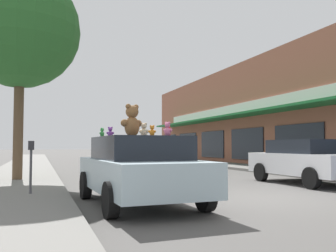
% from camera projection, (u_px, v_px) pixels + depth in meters
% --- Properties ---
extents(ground_plane, '(260.00, 260.00, 0.00)m').
position_uv_depth(ground_plane, '(267.00, 199.00, 9.08)').
color(ground_plane, '#514F4C').
extents(sidewalk_near, '(2.74, 90.00, 0.14)m').
position_uv_depth(sidewalk_near, '(2.00, 209.00, 7.15)').
color(sidewalk_near, slate).
rests_on(sidewalk_near, ground_plane).
extents(plush_art_car, '(2.24, 4.38, 1.49)m').
position_uv_depth(plush_art_car, '(139.00, 168.00, 8.20)').
color(plush_art_car, '#ADC6D1').
rests_on(plush_art_car, ground_plane).
extents(teddy_bear_giant, '(0.57, 0.41, 0.76)m').
position_uv_depth(teddy_bear_giant, '(132.00, 121.00, 8.55)').
color(teddy_bear_giant, olive).
rests_on(teddy_bear_giant, plush_art_car).
extents(teddy_bear_cream, '(0.25, 0.23, 0.36)m').
position_uv_depth(teddy_bear_cream, '(144.00, 130.00, 8.98)').
color(teddy_bear_cream, beige).
rests_on(teddy_bear_cream, plush_art_car).
extents(teddy_bear_orange, '(0.17, 0.12, 0.23)m').
position_uv_depth(teddy_bear_orange, '(152.00, 131.00, 7.75)').
color(teddy_bear_orange, orange).
rests_on(teddy_bear_orange, plush_art_car).
extents(teddy_bear_green, '(0.15, 0.15, 0.22)m').
position_uv_depth(teddy_bear_green, '(102.00, 133.00, 8.68)').
color(teddy_bear_green, green).
rests_on(teddy_bear_green, plush_art_car).
extents(teddy_bear_red, '(0.19, 0.15, 0.26)m').
position_uv_depth(teddy_bear_red, '(168.00, 131.00, 8.24)').
color(teddy_bear_red, red).
rests_on(teddy_bear_red, plush_art_car).
extents(teddy_bear_pink, '(0.19, 0.23, 0.31)m').
position_uv_depth(teddy_bear_pink, '(167.00, 129.00, 7.90)').
color(teddy_bear_pink, pink).
rests_on(teddy_bear_pink, plush_art_car).
extents(teddy_bear_purple, '(0.19, 0.12, 0.26)m').
position_uv_depth(teddy_bear_purple, '(110.00, 132.00, 8.94)').
color(teddy_bear_purple, purple).
rests_on(teddy_bear_purple, plush_art_car).
extents(parked_car_far_center, '(2.21, 4.30, 1.49)m').
position_uv_depth(parked_car_far_center, '(308.00, 160.00, 12.65)').
color(parked_car_far_center, silver).
rests_on(parked_car_far_center, ground_plane).
extents(street_tree, '(4.14, 4.14, 7.31)m').
position_uv_depth(street_tree, '(20.00, 30.00, 13.11)').
color(street_tree, brown).
rests_on(street_tree, sidewalk_near).
extents(parking_meter, '(0.14, 0.10, 1.27)m').
position_uv_depth(parking_meter, '(31.00, 160.00, 9.05)').
color(parking_meter, '#4C4C51').
rests_on(parking_meter, sidewalk_near).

